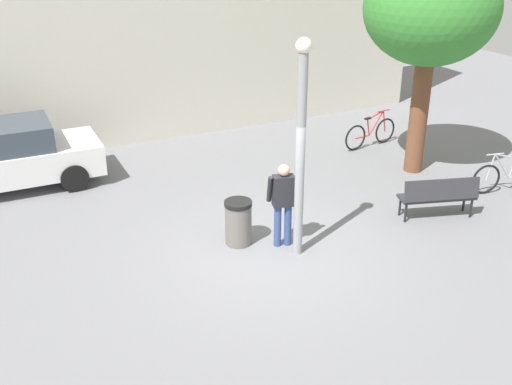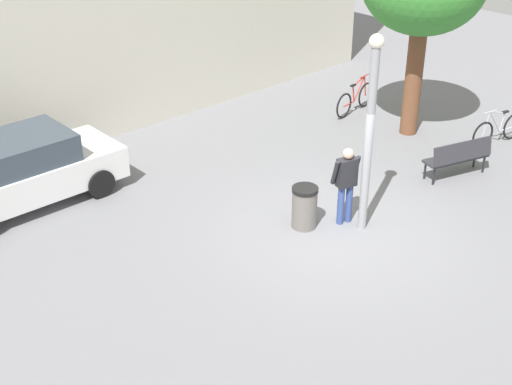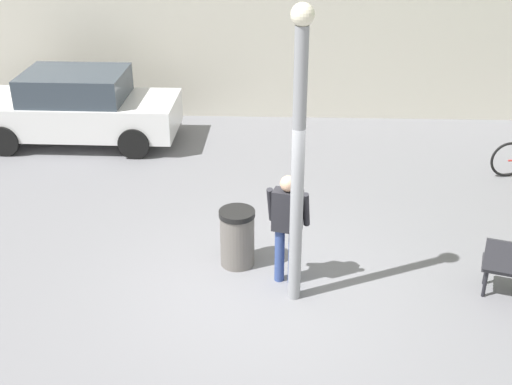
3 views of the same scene
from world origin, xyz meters
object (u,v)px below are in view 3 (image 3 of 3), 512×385
at_px(lamppost, 298,150).
at_px(trash_bin, 237,237).
at_px(person_by_lamppost, 287,222).
at_px(parked_car_white, 78,108).

xyz_separation_m(lamppost, trash_bin, (-0.84, 0.83, -1.76)).
bearing_deg(person_by_lamppost, parked_car_white, 130.47).
relative_size(lamppost, person_by_lamppost, 2.40).
bearing_deg(parked_car_white, person_by_lamppost, -49.53).
xyz_separation_m(person_by_lamppost, parked_car_white, (-4.42, 5.18, -0.19)).
distance_m(lamppost, parked_car_white, 7.32).
height_order(lamppost, person_by_lamppost, lamppost).
height_order(person_by_lamppost, parked_car_white, person_by_lamppost).
relative_size(parked_car_white, trash_bin, 4.73).
xyz_separation_m(lamppost, parked_car_white, (-4.53, 5.57, -1.44)).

